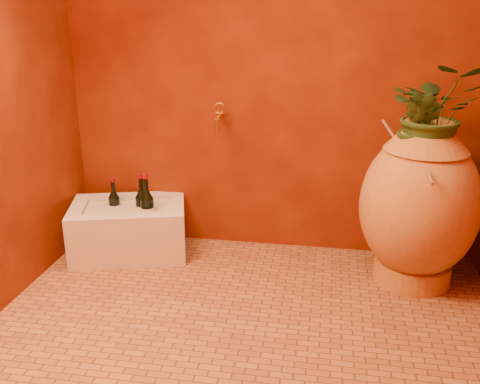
% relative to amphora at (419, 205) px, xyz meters
% --- Properties ---
extents(floor, '(2.50, 2.50, 0.00)m').
position_rel_amphora_xyz_m(floor, '(-0.85, -0.65, -0.46)').
color(floor, '#975C31').
rests_on(floor, ground).
extents(wall_back, '(2.50, 0.02, 2.50)m').
position_rel_amphora_xyz_m(wall_back, '(-0.85, 0.35, 0.79)').
color(wall_back, '#511304').
rests_on(wall_back, ground).
extents(amphora, '(0.64, 0.66, 0.91)m').
position_rel_amphora_xyz_m(amphora, '(0.00, 0.00, 0.00)').
color(amphora, '#C28136').
rests_on(amphora, floor).
extents(stone_basin, '(0.79, 0.65, 0.32)m').
position_rel_amphora_xyz_m(stone_basin, '(-1.70, 0.08, -0.30)').
color(stone_basin, beige).
rests_on(stone_basin, floor).
extents(wine_bottle_a, '(0.08, 0.08, 0.34)m').
position_rel_amphora_xyz_m(wine_bottle_a, '(-1.61, 0.10, -0.16)').
color(wine_bottle_a, black).
rests_on(wine_bottle_a, stone_basin).
extents(wine_bottle_b, '(0.09, 0.09, 0.35)m').
position_rel_amphora_xyz_m(wine_bottle_b, '(-1.56, 0.06, -0.15)').
color(wine_bottle_b, black).
rests_on(wine_bottle_b, stone_basin).
extents(wine_bottle_c, '(0.07, 0.07, 0.29)m').
position_rel_amphora_xyz_m(wine_bottle_c, '(-1.80, 0.13, -0.17)').
color(wine_bottle_c, black).
rests_on(wine_bottle_c, stone_basin).
extents(wall_tap, '(0.07, 0.15, 0.17)m').
position_rel_amphora_xyz_m(wall_tap, '(-1.16, 0.26, 0.40)').
color(wall_tap, '#AF8728').
rests_on(wall_tap, wall_back).
extents(plant_main, '(0.46, 0.40, 0.51)m').
position_rel_amphora_xyz_m(plant_main, '(0.02, 0.00, 0.50)').
color(plant_main, '#234518').
rests_on(plant_main, amphora).
extents(plant_side, '(0.27, 0.26, 0.38)m').
position_rel_amphora_xyz_m(plant_side, '(-0.06, -0.04, 0.43)').
color(plant_side, '#234518').
rests_on(plant_side, amphora).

